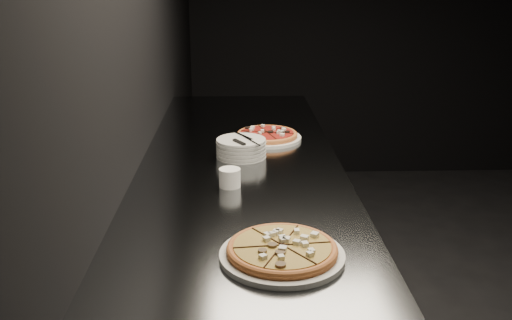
{
  "coord_description": "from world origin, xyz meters",
  "views": [
    {
      "loc": [
        -2.14,
        -1.97,
        1.59
      ],
      "look_at": [
        -2.08,
        -0.2,
        1.01
      ],
      "focal_mm": 40.0,
      "sensor_mm": 36.0,
      "label": 1
    }
  ],
  "objects_px": {
    "plate_stack": "(241,148)",
    "ramekin": "(230,177)",
    "pizza_mushroom": "(282,251)",
    "pizza_tomato": "(267,136)",
    "counter": "(242,277)",
    "cutlery": "(243,140)"
  },
  "relations": [
    {
      "from": "plate_stack",
      "to": "ramekin",
      "type": "bearing_deg",
      "value": -97.16
    },
    {
      "from": "pizza_mushroom",
      "to": "pizza_tomato",
      "type": "xyz_separation_m",
      "value": [
        0.02,
        1.04,
        -0.0
      ]
    },
    {
      "from": "pizza_tomato",
      "to": "ramekin",
      "type": "distance_m",
      "value": 0.57
    },
    {
      "from": "counter",
      "to": "plate_stack",
      "type": "distance_m",
      "value": 0.51
    },
    {
      "from": "pizza_tomato",
      "to": "plate_stack",
      "type": "relative_size",
      "value": 1.65
    },
    {
      "from": "cutlery",
      "to": "ramekin",
      "type": "relative_size",
      "value": 2.77
    },
    {
      "from": "pizza_tomato",
      "to": "ramekin",
      "type": "bearing_deg",
      "value": -105.4
    },
    {
      "from": "pizza_mushroom",
      "to": "pizza_tomato",
      "type": "height_order",
      "value": "pizza_mushroom"
    },
    {
      "from": "ramekin",
      "to": "pizza_tomato",
      "type": "bearing_deg",
      "value": 74.6
    },
    {
      "from": "pizza_mushroom",
      "to": "ramekin",
      "type": "distance_m",
      "value": 0.52
    },
    {
      "from": "counter",
      "to": "plate_stack",
      "type": "relative_size",
      "value": 13.01
    },
    {
      "from": "pizza_mushroom",
      "to": "cutlery",
      "type": "height_order",
      "value": "cutlery"
    },
    {
      "from": "plate_stack",
      "to": "ramekin",
      "type": "relative_size",
      "value": 2.66
    },
    {
      "from": "cutlery",
      "to": "plate_stack",
      "type": "bearing_deg",
      "value": 86.94
    },
    {
      "from": "counter",
      "to": "pizza_mushroom",
      "type": "relative_size",
      "value": 7.85
    },
    {
      "from": "pizza_tomato",
      "to": "ramekin",
      "type": "height_order",
      "value": "ramekin"
    },
    {
      "from": "counter",
      "to": "ramekin",
      "type": "xyz_separation_m",
      "value": [
        -0.04,
        -0.21,
        0.49
      ]
    },
    {
      "from": "counter",
      "to": "cutlery",
      "type": "height_order",
      "value": "cutlery"
    },
    {
      "from": "counter",
      "to": "pizza_tomato",
      "type": "bearing_deg",
      "value": 71.21
    },
    {
      "from": "counter",
      "to": "ramekin",
      "type": "distance_m",
      "value": 0.54
    },
    {
      "from": "pizza_mushroom",
      "to": "plate_stack",
      "type": "distance_m",
      "value": 0.82
    },
    {
      "from": "pizza_tomato",
      "to": "cutlery",
      "type": "bearing_deg",
      "value": -112.94
    }
  ]
}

